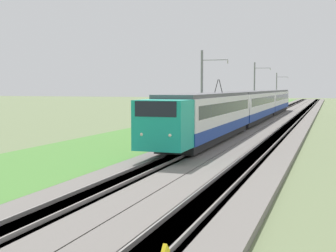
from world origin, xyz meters
TOP-DOWN VIEW (x-y plane):
  - ballast_main at (50.00, 0.00)m, footprint 240.00×4.40m
  - ballast_adjacent at (50.00, -4.46)m, footprint 240.00×4.40m
  - track_main at (50.00, 0.00)m, footprint 240.00×1.57m
  - track_adjacent at (50.00, -4.46)m, footprint 240.00×1.57m
  - grass_verge at (50.00, 7.06)m, footprint 240.00×8.74m
  - passenger_train at (53.63, 0.00)m, footprint 64.15×2.92m
  - catenary_mast_mid at (40.32, 2.56)m, footprint 0.22×2.56m
  - catenary_mast_far at (71.77, 2.57)m, footprint 0.22×2.56m
  - catenary_mast_distant at (103.22, 2.56)m, footprint 0.22×2.56m

SIDE VIEW (x-z plane):
  - grass_verge at x=50.00m, z-range 0.00..0.12m
  - ballast_main at x=50.00m, z-range 0.00..0.30m
  - ballast_adjacent at x=50.00m, z-range 0.00..0.30m
  - track_main at x=50.00m, z-range -0.07..0.38m
  - track_adjacent at x=50.00m, z-range -0.07..0.38m
  - passenger_train at x=53.63m, z-range -0.16..4.90m
  - catenary_mast_distant at x=103.22m, z-range 0.14..7.72m
  - catenary_mast_mid at x=40.32m, z-range 0.14..7.94m
  - catenary_mast_far at x=71.77m, z-range 0.14..8.43m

